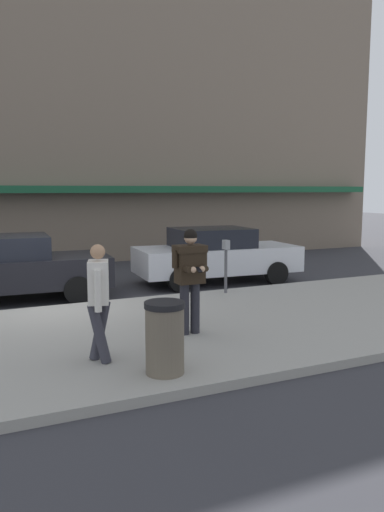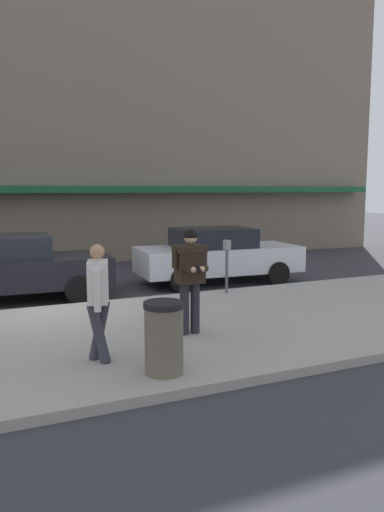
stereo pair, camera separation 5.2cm
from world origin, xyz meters
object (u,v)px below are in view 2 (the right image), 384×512
pedestrian_in_light_coat (98,295)px  man_texting_on_phone (190,270)px  parked_sedan_far (217,255)px  parking_meter (227,259)px  trash_bin (164,337)px  parked_sedan_mid (10,268)px

pedestrian_in_light_coat → man_texting_on_phone: bearing=22.1°
parked_sedan_far → parking_meter: parked_sedan_far is taller
pedestrian_in_light_coat → trash_bin: size_ratio=1.74×
pedestrian_in_light_coat → parking_meter: pedestrian_in_light_coat is taller
parked_sedan_far → trash_bin: size_ratio=4.70×
parked_sedan_mid → parking_meter: 5.08m
man_texting_on_phone → trash_bin: bearing=-124.9°
parked_sedan_mid → parking_meter: (4.72, -1.86, 0.18)m
trash_bin → pedestrian_in_light_coat: bearing=129.2°
man_texting_on_phone → parked_sedan_mid: bearing=118.8°
parked_sedan_mid → trash_bin: bearing=-76.7°
pedestrian_in_light_coat → trash_bin: 1.17m
parked_sedan_far → trash_bin: 7.38m
man_texting_on_phone → parking_meter: man_texting_on_phone is taller
man_texting_on_phone → pedestrian_in_light_coat: man_texting_on_phone is taller
parked_sedan_mid → man_texting_on_phone: man_texting_on_phone is taller
pedestrian_in_light_coat → trash_bin: bearing=-50.8°
pedestrian_in_light_coat → parked_sedan_mid: bearing=98.4°
parked_sedan_mid → pedestrian_in_light_coat: (0.78, -5.33, 0.32)m
parking_meter → parked_sedan_mid: bearing=158.4°
man_texting_on_phone → parked_sedan_far: bearing=58.0°
pedestrian_in_light_coat → parking_meter: size_ratio=1.34×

